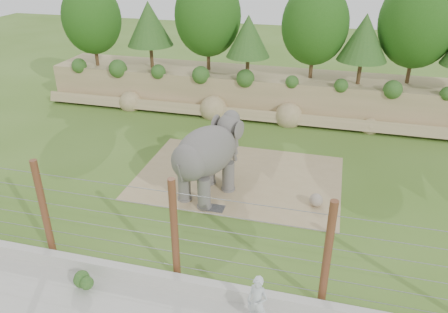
% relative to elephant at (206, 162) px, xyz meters
% --- Properties ---
extents(ground, '(90.00, 90.00, 0.00)m').
position_rel_elephant_xyz_m(ground, '(0.57, -1.04, -1.74)').
color(ground, '#3E631B').
rests_on(ground, ground).
extents(back_embankment, '(30.00, 5.52, 8.77)m').
position_rel_elephant_xyz_m(back_embankment, '(1.16, 11.63, 2.22)').
color(back_embankment, '#948657').
rests_on(back_embankment, ground).
extents(dirt_patch, '(10.00, 7.00, 0.02)m').
position_rel_elephant_xyz_m(dirt_patch, '(1.07, 1.96, -1.73)').
color(dirt_patch, '#A0865D').
rests_on(dirt_patch, ground).
extents(drain_grate, '(1.00, 0.60, 0.03)m').
position_rel_elephant_xyz_m(drain_grate, '(0.60, -1.04, -1.71)').
color(drain_grate, '#262628').
rests_on(drain_grate, dirt_patch).
extents(elephant, '(3.26, 4.68, 3.48)m').
position_rel_elephant_xyz_m(elephant, '(0.00, 0.00, 0.00)').
color(elephant, '#5F5B56').
rests_on(elephant, ground).
extents(stone_ball, '(0.60, 0.60, 0.60)m').
position_rel_elephant_xyz_m(stone_ball, '(4.97, 0.30, -1.42)').
color(stone_ball, gray).
rests_on(stone_ball, dirt_patch).
extents(retaining_wall, '(26.00, 0.35, 0.50)m').
position_rel_elephant_xyz_m(retaining_wall, '(0.57, -6.04, -1.49)').
color(retaining_wall, '#B7B4AA').
rests_on(retaining_wall, ground).
extents(barrier_fence, '(20.26, 0.26, 4.00)m').
position_rel_elephant_xyz_m(barrier_fence, '(0.57, -5.54, 0.26)').
color(barrier_fence, brown).
rests_on(barrier_fence, ground).
extents(walkway_shrub, '(0.61, 0.61, 0.61)m').
position_rel_elephant_xyz_m(walkway_shrub, '(-2.24, -6.84, -1.43)').
color(walkway_shrub, '#1F4F1F').
rests_on(walkway_shrub, walkway).
extents(zookeeper, '(0.78, 0.64, 1.85)m').
position_rel_elephant_xyz_m(zookeeper, '(3.68, -6.92, -0.81)').
color(zookeeper, silver).
rests_on(zookeeper, walkway).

